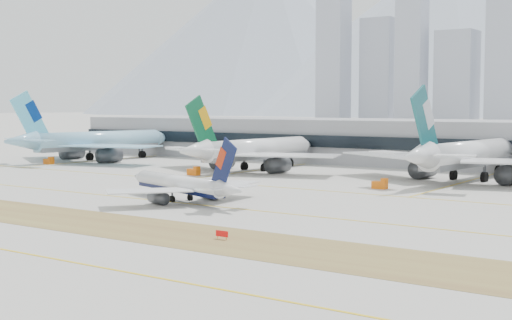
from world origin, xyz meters
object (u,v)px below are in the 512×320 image
Objects in this scene: taxiing_airliner at (183,185)px; widebody_korean at (93,142)px; widebody_eva at (252,151)px; widebody_cathay at (467,156)px; terminal at (424,142)px.

taxiing_airliner is 116.95m from widebody_korean.
widebody_cathay reaches higher than widebody_eva.
widebody_korean is 1.08× the size of widebody_eva.
terminal is (6.29, 117.87, 4.10)m from taxiing_airliner.
widebody_cathay is 53.64m from terminal.
terminal is at bearing -74.97° from taxiing_airliner.
widebody_korean is at bearing -152.92° from terminal.
widebody_cathay is (63.64, 7.73, 0.54)m from widebody_eva.
widebody_korean is 1.00× the size of widebody_cathay.
widebody_korean is at bearing 99.18° from widebody_cathay.
widebody_eva is 62.76m from terminal.
terminal is at bearing -28.98° from widebody_eva.
taxiing_airliner is 118.11m from terminal.
widebody_korean is 0.25× the size of terminal.
widebody_eva is (69.26, 0.33, -0.57)m from widebody_korean.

